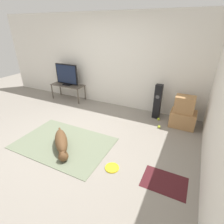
{
  "coord_description": "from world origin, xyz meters",
  "views": [
    {
      "loc": [
        2.19,
        -2.44,
        2.21
      ],
      "look_at": [
        0.64,
        0.73,
        0.45
      ],
      "focal_mm": 28.0,
      "sensor_mm": 36.0,
      "label": 1
    }
  ],
  "objects_px": {
    "dog": "(61,142)",
    "tv_stand": "(68,86)",
    "tennis_ball_near_speaker": "(159,119)",
    "tv": "(67,75)",
    "cardboard_box_lower": "(183,119)",
    "frisbee": "(112,168)",
    "tennis_ball_by_boxes": "(159,127)",
    "cardboard_box_upper": "(185,104)",
    "floor_speaker": "(158,102)"
  },
  "relations": [
    {
      "from": "cardboard_box_lower",
      "to": "cardboard_box_upper",
      "type": "distance_m",
      "value": 0.39
    },
    {
      "from": "dog",
      "to": "tennis_ball_near_speaker",
      "type": "bearing_deg",
      "value": 53.8
    },
    {
      "from": "tennis_ball_by_boxes",
      "to": "tennis_ball_near_speaker",
      "type": "height_order",
      "value": "same"
    },
    {
      "from": "frisbee",
      "to": "tv",
      "type": "height_order",
      "value": "tv"
    },
    {
      "from": "tv_stand",
      "to": "tv",
      "type": "bearing_deg",
      "value": 90.0
    },
    {
      "from": "floor_speaker",
      "to": "tennis_ball_by_boxes",
      "type": "bearing_deg",
      "value": -68.86
    },
    {
      "from": "frisbee",
      "to": "tennis_ball_by_boxes",
      "type": "bearing_deg",
      "value": 75.66
    },
    {
      "from": "cardboard_box_upper",
      "to": "floor_speaker",
      "type": "xyz_separation_m",
      "value": [
        -0.65,
        0.2,
        -0.13
      ]
    },
    {
      "from": "dog",
      "to": "cardboard_box_upper",
      "type": "distance_m",
      "value": 2.84
    },
    {
      "from": "frisbee",
      "to": "dog",
      "type": "bearing_deg",
      "value": 177.33
    },
    {
      "from": "frisbee",
      "to": "tennis_ball_near_speaker",
      "type": "xyz_separation_m",
      "value": [
        0.33,
        2.06,
        0.02
      ]
    },
    {
      "from": "frisbee",
      "to": "cardboard_box_lower",
      "type": "xyz_separation_m",
      "value": [
        0.9,
        2.02,
        0.18
      ]
    },
    {
      "from": "dog",
      "to": "cardboard_box_lower",
      "type": "distance_m",
      "value": 2.83
    },
    {
      "from": "dog",
      "to": "frisbee",
      "type": "height_order",
      "value": "dog"
    },
    {
      "from": "tv_stand",
      "to": "tv",
      "type": "relative_size",
      "value": 1.38
    },
    {
      "from": "floor_speaker",
      "to": "tv",
      "type": "relative_size",
      "value": 1.13
    },
    {
      "from": "floor_speaker",
      "to": "tennis_ball_by_boxes",
      "type": "xyz_separation_m",
      "value": [
        0.2,
        -0.52,
        -0.42
      ]
    },
    {
      "from": "floor_speaker",
      "to": "tennis_ball_near_speaker",
      "type": "bearing_deg",
      "value": -53.13
    },
    {
      "from": "dog",
      "to": "tennis_ball_by_boxes",
      "type": "xyz_separation_m",
      "value": [
        1.56,
        1.63,
        -0.11
      ]
    },
    {
      "from": "tennis_ball_by_boxes",
      "to": "tennis_ball_near_speaker",
      "type": "bearing_deg",
      "value": 104.09
    },
    {
      "from": "cardboard_box_lower",
      "to": "tv",
      "type": "bearing_deg",
      "value": 176.76
    },
    {
      "from": "frisbee",
      "to": "tennis_ball_near_speaker",
      "type": "bearing_deg",
      "value": 80.8
    },
    {
      "from": "dog",
      "to": "tennis_ball_near_speaker",
      "type": "distance_m",
      "value": 2.49
    },
    {
      "from": "cardboard_box_lower",
      "to": "tv",
      "type": "height_order",
      "value": "tv"
    },
    {
      "from": "dog",
      "to": "frisbee",
      "type": "bearing_deg",
      "value": -2.67
    },
    {
      "from": "frisbee",
      "to": "tv_stand",
      "type": "height_order",
      "value": "tv_stand"
    },
    {
      "from": "cardboard_box_lower",
      "to": "tennis_ball_near_speaker",
      "type": "bearing_deg",
      "value": 175.73
    },
    {
      "from": "tv_stand",
      "to": "cardboard_box_upper",
      "type": "bearing_deg",
      "value": -3.45
    },
    {
      "from": "cardboard_box_lower",
      "to": "tv_stand",
      "type": "distance_m",
      "value": 3.59
    },
    {
      "from": "dog",
      "to": "tennis_ball_near_speaker",
      "type": "height_order",
      "value": "dog"
    },
    {
      "from": "frisbee",
      "to": "cardboard_box_upper",
      "type": "relative_size",
      "value": 0.57
    },
    {
      "from": "cardboard_box_lower",
      "to": "frisbee",
      "type": "bearing_deg",
      "value": -114.03
    },
    {
      "from": "floor_speaker",
      "to": "cardboard_box_lower",
      "type": "bearing_deg",
      "value": -15.33
    },
    {
      "from": "frisbee",
      "to": "floor_speaker",
      "type": "distance_m",
      "value": 2.26
    },
    {
      "from": "cardboard_box_lower",
      "to": "cardboard_box_upper",
      "type": "xyz_separation_m",
      "value": [
        -0.02,
        -0.01,
        0.39
      ]
    },
    {
      "from": "tv_stand",
      "to": "tv",
      "type": "distance_m",
      "value": 0.38
    },
    {
      "from": "tv_stand",
      "to": "tv",
      "type": "xyz_separation_m",
      "value": [
        -0.0,
        0.0,
        0.38
      ]
    },
    {
      "from": "frisbee",
      "to": "cardboard_box_lower",
      "type": "relative_size",
      "value": 0.42
    },
    {
      "from": "tv_stand",
      "to": "dog",
      "type": "bearing_deg",
      "value": -54.53
    },
    {
      "from": "dog",
      "to": "tennis_ball_by_boxes",
      "type": "height_order",
      "value": "dog"
    },
    {
      "from": "dog",
      "to": "tv_stand",
      "type": "bearing_deg",
      "value": 125.47
    },
    {
      "from": "cardboard_box_upper",
      "to": "tennis_ball_near_speaker",
      "type": "xyz_separation_m",
      "value": [
        -0.55,
        0.06,
        -0.55
      ]
    },
    {
      "from": "frisbee",
      "to": "cardboard_box_lower",
      "type": "bearing_deg",
      "value": 65.97
    },
    {
      "from": "dog",
      "to": "tv",
      "type": "bearing_deg",
      "value": 125.44
    },
    {
      "from": "frisbee",
      "to": "floor_speaker",
      "type": "height_order",
      "value": "floor_speaker"
    },
    {
      "from": "frisbee",
      "to": "tv",
      "type": "bearing_deg",
      "value": 140.33
    },
    {
      "from": "tv_stand",
      "to": "tennis_ball_near_speaker",
      "type": "relative_size",
      "value": 16.61
    },
    {
      "from": "tennis_ball_by_boxes",
      "to": "tv",
      "type": "bearing_deg",
      "value": 170.12
    },
    {
      "from": "frisbee",
      "to": "tv",
      "type": "xyz_separation_m",
      "value": [
        -2.68,
        2.22,
        0.8
      ]
    },
    {
      "from": "tennis_ball_near_speaker",
      "to": "tv",
      "type": "bearing_deg",
      "value": 176.95
    }
  ]
}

